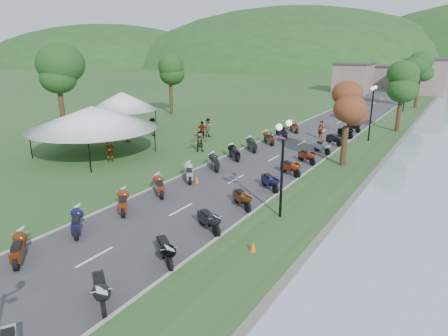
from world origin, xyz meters
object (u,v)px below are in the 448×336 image
Objects in this scene: vendor_tent_main at (94,131)px; pedestrian_a at (111,162)px; pedestrian_c at (153,136)px; pedestrian_b at (208,137)px.

pedestrian_a is (2.57, -0.79, -2.00)m from vendor_tent_main.
pedestrian_c reaches higher than pedestrian_a.
pedestrian_a is 11.31m from pedestrian_b.
pedestrian_c is (-4.86, -2.51, 0.00)m from pedestrian_b.
pedestrian_c is at bearing 62.88° from pedestrian_a.
pedestrian_b reaches higher than pedestrian_c.
pedestrian_b is 1.03× the size of pedestrian_c.
pedestrian_a is at bearing 1.69° from pedestrian_c.
pedestrian_b is at bearing 68.82° from vendor_tent_main.
vendor_tent_main is 4.00× the size of pedestrian_a.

